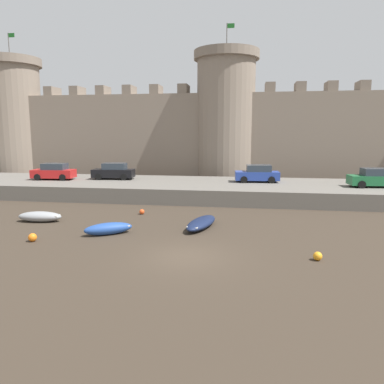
% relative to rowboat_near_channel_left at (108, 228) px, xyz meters
% --- Properties ---
extents(ground_plane, '(160.00, 160.00, 0.00)m').
position_rel_rowboat_near_channel_left_xyz_m(ground_plane, '(5.24, -3.26, -0.37)').
color(ground_plane, '#382D23').
extents(quay_road, '(66.41, 10.00, 1.33)m').
position_rel_rowboat_near_channel_left_xyz_m(quay_road, '(5.24, 14.13, 0.30)').
color(quay_road, '#666059').
rests_on(quay_road, ground).
extents(castle, '(61.92, 7.51, 18.23)m').
position_rel_rowboat_near_channel_left_xyz_m(castle, '(5.24, 24.36, 6.32)').
color(castle, gray).
rests_on(castle, ground).
extents(rowboat_near_channel_left, '(2.87, 2.31, 0.71)m').
position_rel_rowboat_near_channel_left_xyz_m(rowboat_near_channel_left, '(0.00, 0.00, 0.00)').
color(rowboat_near_channel_left, '#234793').
rests_on(rowboat_near_channel_left, ground).
extents(rowboat_foreground_left, '(3.06, 1.37, 0.69)m').
position_rel_rowboat_near_channel_left_xyz_m(rowboat_foreground_left, '(-5.80, 2.37, -0.01)').
color(rowboat_foreground_left, gray).
rests_on(rowboat_foreground_left, ground).
extents(rowboat_midflat_left, '(2.12, 4.18, 0.60)m').
position_rel_rowboat_near_channel_left_xyz_m(rowboat_midflat_left, '(5.24, 2.43, -0.05)').
color(rowboat_midflat_left, '#141E3D').
rests_on(rowboat_midflat_left, ground).
extents(mooring_buoy_near_channel, '(0.38, 0.38, 0.38)m').
position_rel_rowboat_near_channel_left_xyz_m(mooring_buoy_near_channel, '(0.39, 5.64, -0.18)').
color(mooring_buoy_near_channel, '#E04C1E').
rests_on(mooring_buoy_near_channel, ground).
extents(mooring_buoy_off_centre, '(0.47, 0.47, 0.47)m').
position_rel_rowboat_near_channel_left_xyz_m(mooring_buoy_off_centre, '(-3.62, -2.06, -0.13)').
color(mooring_buoy_off_centre, orange).
rests_on(mooring_buoy_off_centre, ground).
extents(mooring_buoy_near_shore, '(0.42, 0.42, 0.42)m').
position_rel_rowboat_near_channel_left_xyz_m(mooring_buoy_near_shore, '(11.49, -2.84, -0.16)').
color(mooring_buoy_near_shore, orange).
rests_on(mooring_buoy_near_shore, ground).
extents(car_quay_west, '(4.22, 2.12, 1.62)m').
position_rel_rowboat_near_channel_left_xyz_m(car_quay_west, '(18.79, 13.39, 1.74)').
color(car_quay_west, '#1E6638').
rests_on(car_quay_west, quay_road).
extents(car_quay_centre_west, '(4.22, 2.12, 1.62)m').
position_rel_rowboat_near_channel_left_xyz_m(car_quay_centre_west, '(-5.32, 15.22, 1.74)').
color(car_quay_centre_west, black).
rests_on(car_quay_centre_west, quay_road).
extents(car_quay_centre_east, '(4.22, 2.12, 1.62)m').
position_rel_rowboat_near_channel_left_xyz_m(car_quay_centre_east, '(8.92, 15.21, 1.74)').
color(car_quay_centre_east, '#263F99').
rests_on(car_quay_centre_east, quay_road).
extents(car_quay_east, '(4.22, 2.12, 1.62)m').
position_rel_rowboat_near_channel_left_xyz_m(car_quay_east, '(-11.10, 13.98, 1.74)').
color(car_quay_east, red).
rests_on(car_quay_east, quay_road).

